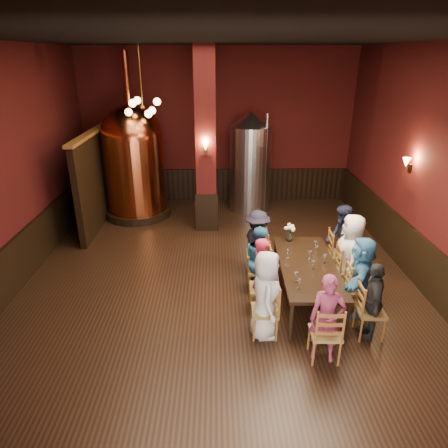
{
  "coord_description": "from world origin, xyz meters",
  "views": [
    {
      "loc": [
        -0.05,
        -7.03,
        4.25
      ],
      "look_at": [
        0.1,
        0.2,
        1.18
      ],
      "focal_mm": 32.0,
      "sensor_mm": 36.0,
      "label": 1
    }
  ],
  "objects_px": {
    "person_2": "(259,260)",
    "copper_kettle": "(134,160)",
    "person_0": "(266,295)",
    "person_1": "(262,275)",
    "rose_vase": "(290,230)",
    "steel_vessel": "(250,162)",
    "dining_table": "(308,268)"
  },
  "relations": [
    {
      "from": "dining_table",
      "to": "steel_vessel",
      "type": "distance_m",
      "value": 4.95
    },
    {
      "from": "person_2",
      "to": "copper_kettle",
      "type": "bearing_deg",
      "value": 17.85
    },
    {
      "from": "person_1",
      "to": "rose_vase",
      "type": "xyz_separation_m",
      "value": [
        0.7,
        1.31,
        0.28
      ]
    },
    {
      "from": "person_2",
      "to": "steel_vessel",
      "type": "relative_size",
      "value": 0.48
    },
    {
      "from": "person_0",
      "to": "person_2",
      "type": "bearing_deg",
      "value": -1.12
    },
    {
      "from": "steel_vessel",
      "to": "person_0",
      "type": "bearing_deg",
      "value": -92.06
    },
    {
      "from": "person_0",
      "to": "person_2",
      "type": "distance_m",
      "value": 1.33
    },
    {
      "from": "rose_vase",
      "to": "steel_vessel",
      "type": "bearing_deg",
      "value": 97.5
    },
    {
      "from": "copper_kettle",
      "to": "steel_vessel",
      "type": "relative_size",
      "value": 1.54
    },
    {
      "from": "person_1",
      "to": "rose_vase",
      "type": "height_order",
      "value": "person_1"
    },
    {
      "from": "copper_kettle",
      "to": "rose_vase",
      "type": "xyz_separation_m",
      "value": [
        3.73,
        -3.43,
        -0.59
      ]
    },
    {
      "from": "person_0",
      "to": "person_1",
      "type": "height_order",
      "value": "person_0"
    },
    {
      "from": "dining_table",
      "to": "person_2",
      "type": "distance_m",
      "value": 0.91
    },
    {
      "from": "dining_table",
      "to": "person_0",
      "type": "xyz_separation_m",
      "value": [
        -0.88,
        -0.97,
        0.06
      ]
    },
    {
      "from": "dining_table",
      "to": "person_0",
      "type": "relative_size",
      "value": 1.62
    },
    {
      "from": "person_0",
      "to": "copper_kettle",
      "type": "distance_m",
      "value": 6.25
    },
    {
      "from": "copper_kettle",
      "to": "person_1",
      "type": "bearing_deg",
      "value": -57.34
    },
    {
      "from": "person_2",
      "to": "rose_vase",
      "type": "bearing_deg",
      "value": -65.13
    },
    {
      "from": "person_1",
      "to": "copper_kettle",
      "type": "bearing_deg",
      "value": 15.41
    },
    {
      "from": "person_1",
      "to": "rose_vase",
      "type": "relative_size",
      "value": 3.8
    },
    {
      "from": "person_2",
      "to": "copper_kettle",
      "type": "height_order",
      "value": "copper_kettle"
    },
    {
      "from": "copper_kettle",
      "to": "steel_vessel",
      "type": "distance_m",
      "value": 3.26
    },
    {
      "from": "person_1",
      "to": "person_2",
      "type": "relative_size",
      "value": 1.06
    },
    {
      "from": "dining_table",
      "to": "steel_vessel",
      "type": "height_order",
      "value": "steel_vessel"
    },
    {
      "from": "person_1",
      "to": "rose_vase",
      "type": "bearing_deg",
      "value": -45.24
    },
    {
      "from": "steel_vessel",
      "to": "person_1",
      "type": "bearing_deg",
      "value": -92.1
    },
    {
      "from": "copper_kettle",
      "to": "rose_vase",
      "type": "bearing_deg",
      "value": -42.56
    },
    {
      "from": "dining_table",
      "to": "rose_vase",
      "type": "height_order",
      "value": "rose_vase"
    },
    {
      "from": "copper_kettle",
      "to": "steel_vessel",
      "type": "height_order",
      "value": "copper_kettle"
    },
    {
      "from": "person_0",
      "to": "steel_vessel",
      "type": "relative_size",
      "value": 0.53
    },
    {
      "from": "dining_table",
      "to": "copper_kettle",
      "type": "distance_m",
      "value": 5.97
    },
    {
      "from": "person_2",
      "to": "steel_vessel",
      "type": "distance_m",
      "value": 4.56
    }
  ]
}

